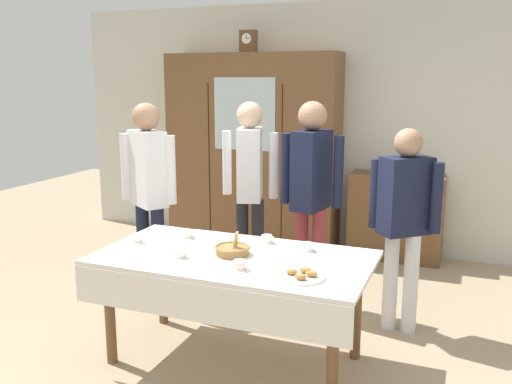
{
  "coord_description": "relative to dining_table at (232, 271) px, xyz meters",
  "views": [
    {
      "loc": [
        1.42,
        -3.38,
        1.91
      ],
      "look_at": [
        0.0,
        0.2,
        1.1
      ],
      "focal_mm": 38.78,
      "sensor_mm": 36.0,
      "label": 1
    }
  ],
  "objects": [
    {
      "name": "spoon_mid_right",
      "position": [
        0.22,
        -0.05,
        0.1
      ],
      "size": [
        0.12,
        0.02,
        0.01
      ],
      "color": "silver",
      "rests_on": "dining_table"
    },
    {
      "name": "tea_cup_near_right",
      "position": [
        -0.48,
        0.27,
        0.13
      ],
      "size": [
        0.13,
        0.13,
        0.06
      ],
      "color": "white",
      "rests_on": "dining_table"
    },
    {
      "name": "tea_cup_near_left",
      "position": [
        0.15,
        -0.21,
        0.13
      ],
      "size": [
        0.13,
        0.13,
        0.06
      ],
      "color": "white",
      "rests_on": "dining_table"
    },
    {
      "name": "person_near_right_end",
      "position": [
        -0.39,
        1.28,
        0.39
      ],
      "size": [
        0.52,
        0.4,
        1.7
      ],
      "color": "#232328",
      "rests_on": "ground"
    },
    {
      "name": "wall_cabinet",
      "position": [
        -0.9,
        2.59,
        0.43
      ],
      "size": [
        1.96,
        0.46,
        2.16
      ],
      "color": "brown",
      "rests_on": "ground"
    },
    {
      "name": "person_behind_table_right",
      "position": [
        -1.1,
        0.75,
        0.39
      ],
      "size": [
        0.52,
        0.36,
        1.7
      ],
      "color": "#191E38",
      "rests_on": "ground"
    },
    {
      "name": "tea_cup_center",
      "position": [
        0.11,
        0.36,
        0.13
      ],
      "size": [
        0.13,
        0.13,
        0.06
      ],
      "color": "white",
      "rests_on": "dining_table"
    },
    {
      "name": "tea_cup_front_edge",
      "position": [
        -0.3,
        -0.15,
        0.13
      ],
      "size": [
        0.13,
        0.13,
        0.06
      ],
      "color": "white",
      "rests_on": "dining_table"
    },
    {
      "name": "mantel_clock",
      "position": [
        -0.94,
        2.59,
        1.63
      ],
      "size": [
        0.18,
        0.11,
        0.24
      ],
      "color": "brown",
      "rests_on": "wall_cabinet"
    },
    {
      "name": "dining_table",
      "position": [
        0.0,
        0.0,
        0.0
      ],
      "size": [
        1.81,
        0.96,
        0.75
      ],
      "color": "brown",
      "rests_on": "ground"
    },
    {
      "name": "ground_plane",
      "position": [
        0.0,
        0.23,
        -0.65
      ],
      "size": [
        12.0,
        12.0,
        0.0
      ],
      "primitive_type": "plane",
      "color": "tan",
      "rests_on": "ground"
    },
    {
      "name": "bookshelf_low",
      "position": [
        0.71,
        2.64,
        -0.2
      ],
      "size": [
        0.96,
        0.35,
        0.91
      ],
      "color": "brown",
      "rests_on": "ground"
    },
    {
      "name": "tea_cup_mid_right",
      "position": [
        0.43,
        0.29,
        0.13
      ],
      "size": [
        0.13,
        0.13,
        0.06
      ],
      "color": "white",
      "rests_on": "dining_table"
    },
    {
      "name": "spoon_center",
      "position": [
        0.46,
        0.03,
        0.1
      ],
      "size": [
        0.12,
        0.02,
        0.01
      ],
      "color": "silver",
      "rests_on": "dining_table"
    },
    {
      "name": "book_stack",
      "position": [
        0.71,
        2.64,
        0.31
      ],
      "size": [
        0.18,
        0.19,
        0.09
      ],
      "color": "#664C7A",
      "rests_on": "bookshelf_low"
    },
    {
      "name": "pastry_plate",
      "position": [
        0.54,
        -0.2,
        0.11
      ],
      "size": [
        0.28,
        0.28,
        0.05
      ],
      "color": "white",
      "rests_on": "dining_table"
    },
    {
      "name": "bread_basket",
      "position": [
        -0.01,
        0.05,
        0.13
      ],
      "size": [
        0.24,
        0.24,
        0.16
      ],
      "color": "#9E7542",
      "rests_on": "dining_table"
    },
    {
      "name": "person_by_cabinet",
      "position": [
        0.22,
        1.09,
        0.4
      ],
      "size": [
        0.52,
        0.39,
        1.72
      ],
      "color": "#933338",
      "rests_on": "ground"
    },
    {
      "name": "person_beside_shelf",
      "position": [
        0.98,
        0.93,
        0.28
      ],
      "size": [
        0.52,
        0.39,
        1.55
      ],
      "color": "silver",
      "rests_on": "ground"
    },
    {
      "name": "tea_cup_mid_left",
      "position": [
        -0.75,
        0.04,
        0.13
      ],
      "size": [
        0.13,
        0.13,
        0.06
      ],
      "color": "white",
      "rests_on": "dining_table"
    },
    {
      "name": "spoon_far_left",
      "position": [
        -0.07,
        0.37,
        0.1
      ],
      "size": [
        0.12,
        0.02,
        0.01
      ],
      "color": "silver",
      "rests_on": "dining_table"
    },
    {
      "name": "back_wall",
      "position": [
        0.0,
        2.88,
        0.7
      ],
      "size": [
        6.4,
        0.1,
        2.7
      ],
      "primitive_type": "cube",
      "color": "silver",
      "rests_on": "ground"
    }
  ]
}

